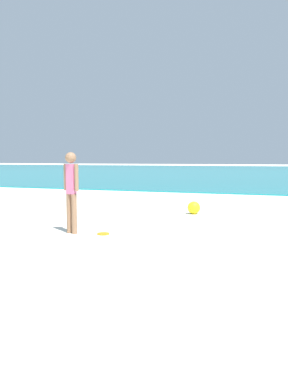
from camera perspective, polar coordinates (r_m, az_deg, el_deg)
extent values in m
cube|color=teal|center=(45.66, 15.91, 3.21)|extent=(160.00, 60.00, 0.06)
cylinder|color=#936B4C|center=(7.38, -10.95, -3.43)|extent=(0.11, 0.11, 0.80)
cylinder|color=#936B4C|center=(7.48, -11.72, -3.33)|extent=(0.11, 0.11, 0.80)
cube|color=pink|center=(7.36, -11.44, 2.03)|extent=(0.21, 0.16, 0.60)
sphere|color=#936B4C|center=(7.34, -11.50, 5.34)|extent=(0.22, 0.22, 0.22)
cylinder|color=#936B4C|center=(7.25, -10.61, 2.26)|extent=(0.08, 0.08, 0.53)
cylinder|color=#936B4C|center=(7.46, -12.25, 2.31)|extent=(0.08, 0.08, 0.53)
cylinder|color=orange|center=(7.30, -6.44, -6.57)|extent=(0.24, 0.24, 0.03)
sphere|color=yellow|center=(9.96, 7.87, -2.47)|extent=(0.35, 0.35, 0.35)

